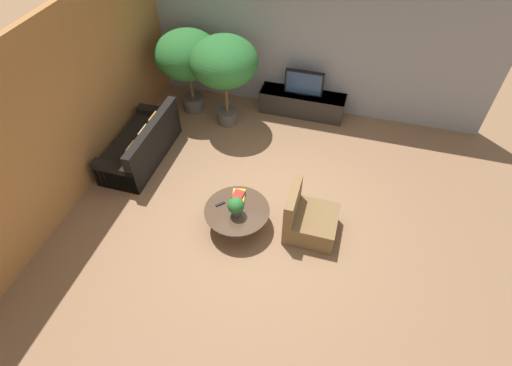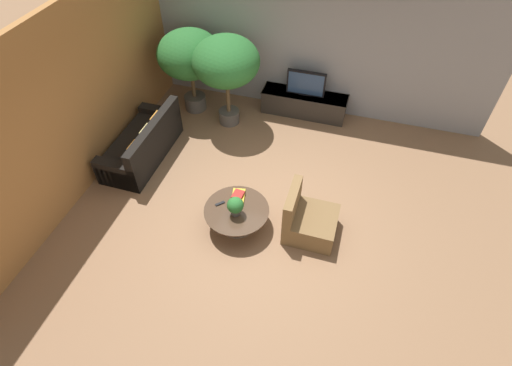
% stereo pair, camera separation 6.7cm
% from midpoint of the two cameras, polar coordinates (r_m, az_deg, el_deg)
% --- Properties ---
extents(ground_plane, '(24.00, 24.00, 0.00)m').
position_cam_midpoint_polar(ground_plane, '(6.85, 0.89, -4.04)').
color(ground_plane, '#8C6647').
extents(back_wall_stone, '(7.40, 0.12, 3.00)m').
position_cam_midpoint_polar(back_wall_stone, '(8.47, 7.21, 19.41)').
color(back_wall_stone, '#939399').
rests_on(back_wall_stone, ground).
extents(side_wall_left, '(0.12, 7.40, 3.00)m').
position_cam_midpoint_polar(side_wall_left, '(7.28, -24.55, 10.63)').
color(side_wall_left, '#B2753D').
rests_on(side_wall_left, ground).
extents(media_console, '(1.83, 0.50, 0.50)m').
position_cam_midpoint_polar(media_console, '(8.82, 6.38, 11.27)').
color(media_console, '#2D2823').
rests_on(media_console, ground).
extents(television, '(0.80, 0.13, 0.52)m').
position_cam_midpoint_polar(television, '(8.55, 6.65, 14.01)').
color(television, black).
rests_on(television, media_console).
extents(coffee_table, '(1.05, 1.05, 0.39)m').
position_cam_midpoint_polar(coffee_table, '(6.46, -3.00, -4.50)').
color(coffee_table, '#756656').
rests_on(coffee_table, ground).
extents(couch_by_wall, '(0.84, 1.89, 0.84)m').
position_cam_midpoint_polar(couch_by_wall, '(7.93, -16.21, 5.12)').
color(couch_by_wall, black).
rests_on(couch_by_wall, ground).
extents(armchair_wicker, '(0.80, 0.76, 0.86)m').
position_cam_midpoint_polar(armchair_wicker, '(6.43, 7.18, -5.27)').
color(armchair_wicker, brown).
rests_on(armchair_wicker, ground).
extents(potted_palm_tall, '(1.30, 1.30, 1.77)m').
position_cam_midpoint_polar(potted_palm_tall, '(8.51, -10.02, 17.34)').
color(potted_palm_tall, '#514C47').
rests_on(potted_palm_tall, ground).
extents(potted_palm_corner, '(1.30, 1.30, 1.89)m').
position_cam_midpoint_polar(potted_palm_corner, '(7.94, -4.82, 16.65)').
color(potted_palm_corner, '#514C47').
rests_on(potted_palm_corner, ground).
extents(potted_plant_tabletop, '(0.26, 0.26, 0.33)m').
position_cam_midpoint_polar(potted_plant_tabletop, '(6.18, -3.21, -3.30)').
color(potted_plant_tabletop, '#514C47').
rests_on(potted_plant_tabletop, coffee_table).
extents(book_stack, '(0.26, 0.34, 0.08)m').
position_cam_midpoint_polar(book_stack, '(6.53, -2.83, -1.83)').
color(book_stack, gold).
rests_on(book_stack, coffee_table).
extents(remote_black, '(0.14, 0.14, 0.02)m').
position_cam_midpoint_polar(remote_black, '(6.46, -5.42, -2.99)').
color(remote_black, black).
rests_on(remote_black, coffee_table).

